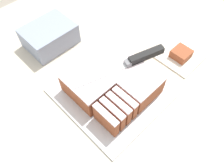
# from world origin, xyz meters

# --- Properties ---
(ground_plane) EXTENTS (8.00, 8.00, 0.00)m
(ground_plane) POSITION_xyz_m (0.00, 0.00, 0.00)
(ground_plane) COLOR #9E9384
(countertop) EXTENTS (1.40, 1.10, 0.94)m
(countertop) POSITION_xyz_m (0.00, 0.00, 0.47)
(countertop) COLOR beige
(countertop) RESTS_ON ground_plane
(cake_board) EXTENTS (0.30, 0.31, 0.01)m
(cake_board) POSITION_xyz_m (-0.04, -0.09, 0.94)
(cake_board) COLOR silver
(cake_board) RESTS_ON countertop
(cake) EXTENTS (0.22, 0.23, 0.07)m
(cake) POSITION_xyz_m (-0.03, -0.08, 0.98)
(cake) COLOR #994C2D
(cake) RESTS_ON cake_board
(knife) EXTENTS (0.29, 0.11, 0.02)m
(knife) POSITION_xyz_m (0.06, -0.10, 1.02)
(knife) COLOR silver
(knife) RESTS_ON cake
(paper_napkin) EXTENTS (0.13, 0.13, 0.01)m
(paper_napkin) POSITION_xyz_m (0.24, -0.16, 0.94)
(paper_napkin) COLOR white
(paper_napkin) RESTS_ON countertop
(brownie) EXTENTS (0.06, 0.06, 0.03)m
(brownie) POSITION_xyz_m (0.24, -0.16, 0.96)
(brownie) COLOR #994C2D
(brownie) RESTS_ON paper_napkin
(storage_box) EXTENTS (0.17, 0.14, 0.08)m
(storage_box) POSITION_xyz_m (-0.05, 0.22, 0.97)
(storage_box) COLOR #8C99B2
(storage_box) RESTS_ON countertop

